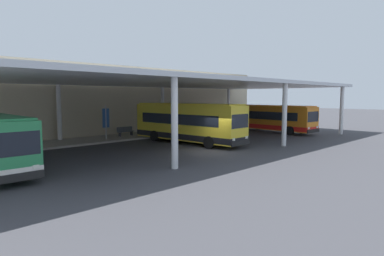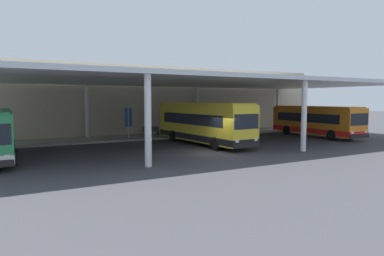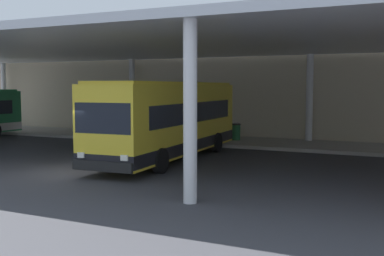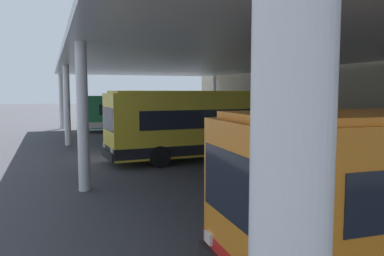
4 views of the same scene
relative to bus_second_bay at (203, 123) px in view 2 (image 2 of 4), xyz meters
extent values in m
plane|color=#3D3D42|center=(-1.67, -4.56, -1.84)|extent=(200.00, 200.00, 0.00)
cube|color=#A39E93|center=(-1.67, 7.19, -1.75)|extent=(42.00, 4.50, 0.18)
cube|color=#C1B293|center=(-1.67, 10.44, 1.93)|extent=(48.00, 1.60, 7.54)
cube|color=silver|center=(-1.67, 0.94, 3.56)|extent=(40.00, 17.00, 0.30)
cylinder|color=silver|center=(-7.84, -7.06, 0.78)|extent=(0.40, 0.40, 5.25)
cylinder|color=silver|center=(-7.84, 8.94, 0.78)|extent=(0.40, 0.40, 5.25)
cylinder|color=silver|center=(4.50, -7.06, 0.78)|extent=(0.40, 0.40, 5.25)
cylinder|color=silver|center=(4.50, 8.94, 0.78)|extent=(0.40, 0.40, 5.25)
cylinder|color=silver|center=(16.83, 8.94, 0.78)|extent=(0.40, 0.40, 5.25)
cube|color=white|center=(-14.90, -5.31, -0.94)|extent=(0.28, 0.08, 0.20)
cylinder|color=black|center=(-14.56, -3.30, -1.34)|extent=(0.29, 1.00, 1.00)
cylinder|color=black|center=(-14.49, 2.78, -1.34)|extent=(0.29, 1.00, 1.00)
cube|color=yellow|center=(0.00, 0.00, 0.06)|extent=(3.15, 11.33, 3.10)
cube|color=black|center=(0.00, 0.00, -1.14)|extent=(3.17, 11.35, 0.50)
cube|color=black|center=(-0.01, 0.15, 0.36)|extent=(3.07, 9.32, 0.90)
cube|color=black|center=(0.33, -5.54, 0.41)|extent=(2.30, 0.25, 1.10)
cube|color=black|center=(0.33, -5.63, -1.29)|extent=(2.46, 0.30, 0.36)
cube|color=yellow|center=(0.00, 0.00, 1.67)|extent=(2.93, 10.87, 0.12)
cube|color=yellow|center=(0.32, -5.51, 1.43)|extent=(1.75, 0.22, 0.28)
cube|color=white|center=(-0.57, -5.67, -0.94)|extent=(0.28, 0.10, 0.20)
cube|color=white|center=(1.23, -5.57, -0.94)|extent=(0.28, 0.10, 0.20)
cylinder|color=black|center=(-1.02, -3.54, -1.34)|extent=(0.34, 1.01, 1.00)
cylinder|color=black|center=(1.43, -3.39, -1.34)|extent=(0.34, 1.01, 1.00)
cylinder|color=black|center=(-1.40, 3.00, -1.34)|extent=(0.34, 1.01, 1.00)
cylinder|color=black|center=(1.04, 3.15, -1.34)|extent=(0.34, 1.01, 1.00)
cube|color=orange|center=(13.42, -0.35, -0.14)|extent=(3.02, 10.51, 2.70)
cube|color=red|center=(13.42, -0.35, -1.14)|extent=(3.05, 10.53, 0.50)
cube|color=black|center=(13.43, -0.20, 0.16)|extent=(2.97, 8.65, 0.90)
cube|color=black|center=(13.16, -5.49, 0.21)|extent=(2.30, 0.24, 1.10)
cube|color=black|center=(13.15, -5.58, -1.29)|extent=(2.45, 0.28, 0.36)
cube|color=orange|center=(13.42, -0.35, 1.27)|extent=(2.80, 10.09, 0.12)
cube|color=yellow|center=(13.16, -5.46, 1.03)|extent=(1.75, 0.21, 0.28)
cube|color=white|center=(12.25, -5.53, -0.94)|extent=(0.28, 0.09, 0.20)
cube|color=white|center=(14.05, -5.62, -0.94)|extent=(0.28, 0.09, 0.20)
cylinder|color=black|center=(12.03, -3.51, -1.34)|extent=(0.33, 1.01, 1.00)
cylinder|color=black|center=(14.48, -3.63, -1.34)|extent=(0.33, 1.01, 1.00)
cylinder|color=black|center=(12.34, 2.57, -1.34)|extent=(0.33, 1.01, 1.00)
cylinder|color=black|center=(14.79, 2.45, -1.34)|extent=(0.33, 1.01, 1.00)
cube|color=#4C515B|center=(-1.83, 7.19, -1.21)|extent=(1.80, 0.44, 0.08)
cube|color=#4C515B|center=(-1.83, 7.39, -0.96)|extent=(1.80, 0.06, 0.44)
cube|color=#2D2D33|center=(-2.53, 7.19, -1.44)|extent=(0.10, 0.36, 0.45)
cube|color=#2D2D33|center=(-1.13, 7.19, -1.44)|extent=(0.10, 0.36, 0.45)
cylinder|color=#236638|center=(0.55, 7.31, -1.21)|extent=(0.48, 0.48, 0.90)
cylinder|color=black|center=(0.55, 7.31, -0.72)|extent=(0.52, 0.52, 0.08)
cylinder|color=#B2B2B7|center=(-4.52, 6.39, -0.06)|extent=(0.12, 0.12, 3.20)
cube|color=#285199|center=(-4.52, 6.37, 0.32)|extent=(0.70, 0.04, 1.80)
camera|label=1|loc=(-20.23, -21.00, 2.31)|focal=30.51mm
camera|label=2|loc=(-14.96, -25.09, 1.96)|focal=31.89mm
camera|label=3|loc=(10.43, -19.22, 1.53)|focal=44.43mm
camera|label=4|loc=(18.35, -8.14, 1.68)|focal=35.62mm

